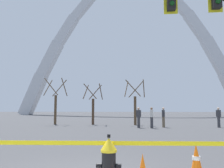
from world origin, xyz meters
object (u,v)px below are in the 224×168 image
object	(u,v)px
pedestrian_walking_left	(163,117)
pedestrian_walking_right	(219,117)
pedestrian_standing_center	(139,117)
fire_hydrant	(109,163)
traffic_cone_by_hydrant	(196,161)
monument_arch	(130,50)
pedestrian_near_trees	(152,117)

from	to	relation	value
pedestrian_walking_left	pedestrian_walking_right	size ratio (longest dim) A/B	1.00
pedestrian_walking_right	pedestrian_standing_center	bearing A→B (deg)	-172.12
pedestrian_walking_left	fire_hydrant	bearing A→B (deg)	-100.22
traffic_cone_by_hydrant	pedestrian_walking_left	world-z (taller)	pedestrian_walking_left
fire_hydrant	monument_arch	world-z (taller)	monument_arch
traffic_cone_by_hydrant	monument_arch	size ratio (longest dim) A/B	0.01
pedestrian_standing_center	pedestrian_walking_right	distance (m)	6.39
monument_arch	fire_hydrant	bearing A→B (deg)	-89.32
traffic_cone_by_hydrant	pedestrian_near_trees	world-z (taller)	pedestrian_near_trees
traffic_cone_by_hydrant	pedestrian_walking_left	xyz separation A→B (m)	(0.97, 14.36, 0.46)
traffic_cone_by_hydrant	pedestrian_standing_center	size ratio (longest dim) A/B	0.46
traffic_cone_by_hydrant	pedestrian_near_trees	distance (m)	13.41
monument_arch	traffic_cone_by_hydrant	bearing A→B (deg)	-87.43
traffic_cone_by_hydrant	pedestrian_walking_right	world-z (taller)	pedestrian_walking_right
fire_hydrant	monument_arch	size ratio (longest dim) A/B	0.02
pedestrian_walking_right	pedestrian_near_trees	xyz separation A→B (m)	(-5.34, -1.16, 0.00)
traffic_cone_by_hydrant	pedestrian_walking_left	bearing A→B (deg)	86.13
fire_hydrant	monument_arch	xyz separation A→B (m)	(-0.66, 55.29, 15.88)
pedestrian_near_trees	pedestrian_walking_left	bearing A→B (deg)	43.72
pedestrian_walking_left	pedestrian_walking_right	bearing A→B (deg)	2.70
fire_hydrant	pedestrian_walking_right	distance (m)	17.03
monument_arch	pedestrian_near_trees	xyz separation A→B (m)	(2.41, -40.98, -15.53)
monument_arch	pedestrian_walking_left	world-z (taller)	monument_arch
pedestrian_standing_center	pedestrian_near_trees	size ratio (longest dim) A/B	1.00
pedestrian_walking_left	pedestrian_walking_right	distance (m)	4.34
traffic_cone_by_hydrant	pedestrian_near_trees	xyz separation A→B (m)	(-0.03, 13.40, 0.46)
fire_hydrant	monument_arch	distance (m)	57.53
pedestrian_walking_right	pedestrian_near_trees	bearing A→B (deg)	-167.73
monument_arch	pedestrian_walking_right	distance (m)	43.44
monument_arch	pedestrian_walking_right	size ratio (longest dim) A/B	35.65
monument_arch	pedestrian_near_trees	world-z (taller)	monument_arch
fire_hydrant	pedestrian_walking_left	distance (m)	15.52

